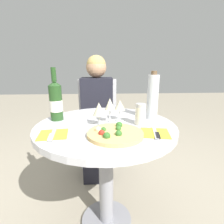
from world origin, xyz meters
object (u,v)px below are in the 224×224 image
object	(u,v)px
tall_carafe	(153,97)
wine_bottle	(56,101)
dining_table	(106,145)
pizza_large	(115,133)
chair_behind_diner	(98,124)
seated_diner	(97,120)

from	to	relation	value
tall_carafe	wine_bottle	bearing A→B (deg)	179.57
dining_table	pizza_large	distance (m)	0.25
chair_behind_diner	pizza_large	size ratio (longest dim) A/B	3.26
chair_behind_diner	tall_carafe	world-z (taller)	tall_carafe
dining_table	wine_bottle	size ratio (longest dim) A/B	2.52
pizza_large	chair_behind_diner	bearing A→B (deg)	96.59
chair_behind_diner	pizza_large	world-z (taller)	chair_behind_diner
seated_diner	pizza_large	xyz separation A→B (m)	(0.12, -0.88, 0.21)
chair_behind_diner	tall_carafe	xyz separation A→B (m)	(0.40, -0.74, 0.45)
seated_diner	wine_bottle	bearing A→B (deg)	66.59
tall_carafe	dining_table	bearing A→B (deg)	-162.19
dining_table	chair_behind_diner	xyz separation A→B (m)	(-0.08, 0.85, -0.14)
dining_table	pizza_large	size ratio (longest dim) A/B	2.94
chair_behind_diner	wine_bottle	bearing A→B (deg)	71.15
dining_table	wine_bottle	xyz separation A→B (m)	(-0.33, 0.11, 0.28)
tall_carafe	pizza_large	bearing A→B (deg)	-133.27
seated_diner	tall_carafe	size ratio (longest dim) A/B	3.78
pizza_large	wine_bottle	xyz separation A→B (m)	(-0.37, 0.30, 0.12)
pizza_large	tall_carafe	distance (m)	0.43
chair_behind_diner	pizza_large	distance (m)	1.09
seated_diner	tall_carafe	distance (m)	0.79
wine_bottle	tall_carafe	distance (m)	0.65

